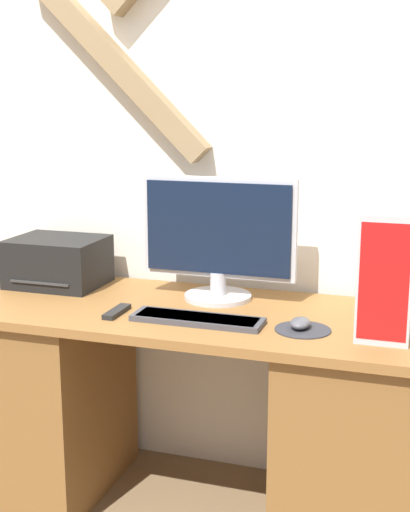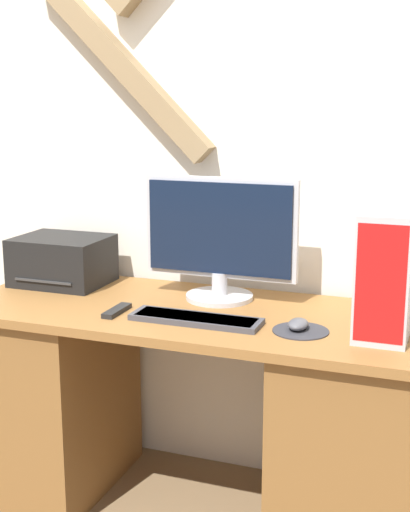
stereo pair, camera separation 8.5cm
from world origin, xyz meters
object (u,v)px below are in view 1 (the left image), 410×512
computer_tower (389,267)px  printer (58,262)px  keyboard (197,319)px  remote_control (117,312)px  mouse (300,323)px  monitor (218,236)px

computer_tower → printer: (-1.20, 0.13, -0.10)m
keyboard → computer_tower: size_ratio=1.07×
remote_control → printer: bearing=143.4°
keyboard → printer: printer is taller
keyboard → printer: size_ratio=1.25×
keyboard → mouse: (0.32, 0.03, 0.01)m
computer_tower → remote_control: computer_tower is taller
printer → remote_control: (0.36, -0.27, -0.08)m
keyboard → computer_tower: (0.56, 0.14, 0.18)m
mouse → monitor: bearing=143.5°
mouse → computer_tower: size_ratio=0.23×
keyboard → printer: 0.70m
keyboard → printer: (-0.64, 0.27, 0.08)m
mouse → remote_control: (-0.59, -0.03, -0.01)m
mouse → remote_control: bearing=-177.2°
monitor → printer: monitor is taller
mouse → computer_tower: bearing=24.4°
mouse → printer: 0.99m
computer_tower → remote_control: (-0.84, -0.14, -0.18)m
monitor → remote_control: monitor is taller
mouse → remote_control: mouse is taller
mouse → computer_tower: (0.24, 0.11, 0.17)m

